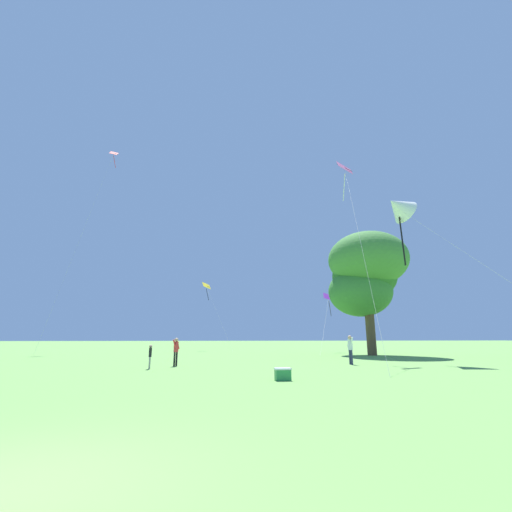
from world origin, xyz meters
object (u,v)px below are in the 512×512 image
picnic_cooler (283,374)px  kite_pink_low (345,176)px  kite_white_distant (398,207)px  person_child_small (150,354)px  tree_right_cluster (365,273)px  person_in_red_shirt (350,347)px  kite_purple_streamer (329,301)px  person_with_spool (176,349)px  kite_yellow_diamond (207,289)px  kite_red_high (110,166)px

picnic_cooler → kite_pink_low: bearing=53.7°
kite_pink_low → kite_white_distant: 5.08m
kite_white_distant → person_child_small: size_ratio=10.21×
kite_white_distant → tree_right_cluster: (1.43, 8.66, -3.27)m
person_in_red_shirt → picnic_cooler: size_ratio=2.79×
kite_purple_streamer → person_with_spool: bearing=-132.1°
kite_purple_streamer → tree_right_cluster: (0.75, -7.78, 1.84)m
kite_pink_low → picnic_cooler: (-8.15, -11.11, -14.06)m
kite_white_distant → person_in_red_shirt: 11.23m
kite_yellow_diamond → tree_right_cluster: (14.55, -15.82, -0.29)m
person_child_small → kite_white_distant: bearing=9.9°
person_in_red_shirt → person_child_small: bearing=-173.8°
person_child_small → person_in_red_shirt: size_ratio=0.71×
kite_red_high → tree_right_cluster: kite_red_high is taller
person_child_small → tree_right_cluster: size_ratio=0.10×
picnic_cooler → kite_purple_streamer: bearing=65.1°
kite_red_high → person_in_red_shirt: bearing=-48.9°
person_in_red_shirt → kite_yellow_diamond: bearing=107.0°
kite_pink_low → person_with_spool: 18.66m
person_with_spool → kite_red_high: bearing=115.0°
kite_yellow_diamond → person_in_red_shirt: kite_yellow_diamond is taller
kite_pink_low → kite_red_high: bearing=139.2°
kite_white_distant → person_with_spool: size_ratio=7.92×
kite_white_distant → kite_red_high: kite_red_high is taller
kite_pink_low → person_in_red_shirt: size_ratio=9.53×
kite_yellow_diamond → tree_right_cluster: bearing=-47.4°
kite_yellow_diamond → person_child_small: (-3.37, -27.36, -7.16)m
person_child_small → person_with_spool: 2.00m
tree_right_cluster → person_with_spool: bearing=-149.3°
person_with_spool → kite_pink_low: bearing=16.6°
kite_pink_low → kite_yellow_diamond: bearing=115.0°
kite_pink_low → kite_purple_streamer: size_ratio=2.02×
kite_purple_streamer → tree_right_cluster: size_ratio=0.69×
person_in_red_shirt → kite_red_high: bearing=131.1°
kite_red_high → kite_yellow_diamond: size_ratio=3.01×
kite_purple_streamer → kite_red_high: bearing=166.5°
kite_red_high → tree_right_cluster: 35.51m
person_in_red_shirt → tree_right_cluster: bearing=57.5°
tree_right_cluster → kite_white_distant: bearing=-99.4°
kite_purple_streamer → person_in_red_shirt: (-5.81, -18.08, -4.74)m
kite_pink_low → tree_right_cluster: 10.08m
kite_white_distant → picnic_cooler: (-10.99, -8.66, -10.63)m
kite_purple_streamer → picnic_cooler: kite_purple_streamer is taller
kite_pink_low → kite_red_high: (-23.83, 20.56, 9.61)m
person_child_small → kite_pink_low: bearing=21.4°
kite_red_high → person_in_red_shirt: (21.53, -24.65, -22.88)m
tree_right_cluster → picnic_cooler: bearing=-125.6°
person_with_spool → tree_right_cluster: tree_right_cluster is taller
person_with_spool → picnic_cooler: (4.33, -7.38, -0.69)m
kite_red_high → kite_pink_low: bearing=-40.8°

